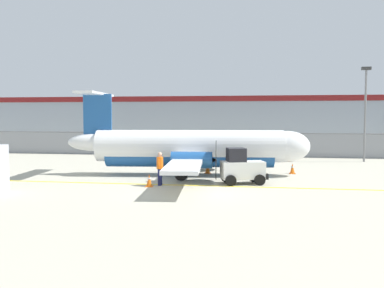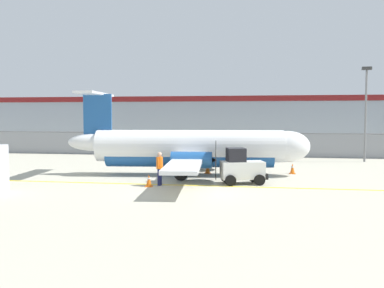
% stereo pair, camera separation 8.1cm
% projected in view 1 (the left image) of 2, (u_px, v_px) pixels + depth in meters
% --- Properties ---
extents(ground_plane, '(140.00, 140.00, 0.01)m').
position_uv_depth(ground_plane, '(193.00, 185.00, 21.73)').
color(ground_plane, '#B2AD99').
extents(perimeter_fence, '(98.00, 0.10, 2.10)m').
position_uv_depth(perimeter_fence, '(221.00, 144.00, 37.43)').
color(perimeter_fence, gray).
rests_on(perimeter_fence, ground).
extents(parking_lot_strip, '(98.00, 17.00, 0.12)m').
position_uv_depth(parking_lot_strip, '(230.00, 146.00, 48.83)').
color(parking_lot_strip, '#38383A').
rests_on(parking_lot_strip, ground).
extents(background_building, '(91.00, 8.10, 6.50)m').
position_uv_depth(background_building, '(238.00, 118.00, 66.84)').
color(background_building, '#A8B2BC').
rests_on(background_building, ground).
extents(commuter_airplane, '(14.54, 16.08, 4.92)m').
position_uv_depth(commuter_airplane, '(194.00, 148.00, 25.44)').
color(commuter_airplane, white).
rests_on(commuter_airplane, ground).
extents(baggage_tug, '(2.54, 1.88, 1.88)m').
position_uv_depth(baggage_tug, '(242.00, 168.00, 22.19)').
color(baggage_tug, silver).
rests_on(baggage_tug, ground).
extents(ground_crew_worker, '(0.37, 0.55, 1.70)m').
position_uv_depth(ground_crew_worker, '(160.00, 167.00, 21.70)').
color(ground_crew_worker, '#191E4C').
rests_on(ground_crew_worker, ground).
extents(traffic_cone_near_left, '(0.36, 0.36, 0.64)m').
position_uv_depth(traffic_cone_near_left, '(292.00, 169.00, 26.15)').
color(traffic_cone_near_left, orange).
rests_on(traffic_cone_near_left, ground).
extents(traffic_cone_near_right, '(0.36, 0.36, 0.64)m').
position_uv_depth(traffic_cone_near_right, '(149.00, 180.00, 21.35)').
color(traffic_cone_near_right, orange).
rests_on(traffic_cone_near_right, ground).
extents(traffic_cone_far_left, '(0.36, 0.36, 0.64)m').
position_uv_depth(traffic_cone_far_left, '(208.00, 168.00, 26.29)').
color(traffic_cone_far_left, orange).
rests_on(traffic_cone_far_left, ground).
extents(parked_car_0, '(4.30, 2.21, 1.58)m').
position_uv_depth(parked_car_0, '(122.00, 136.00, 56.78)').
color(parked_car_0, black).
rests_on(parked_car_0, parking_lot_strip).
extents(parked_car_1, '(4.21, 2.02, 1.58)m').
position_uv_depth(parked_car_1, '(131.00, 141.00, 45.53)').
color(parked_car_1, silver).
rests_on(parked_car_1, parking_lot_strip).
extents(parked_car_2, '(4.37, 2.37, 1.58)m').
position_uv_depth(parked_car_2, '(189.00, 137.00, 54.56)').
color(parked_car_2, '#B28C19').
rests_on(parked_car_2, parking_lot_strip).
extents(parked_car_3, '(4.31, 2.24, 1.58)m').
position_uv_depth(parked_car_3, '(197.00, 141.00, 45.62)').
color(parked_car_3, gray).
rests_on(parked_car_3, parking_lot_strip).
extents(parked_car_4, '(4.21, 2.02, 1.58)m').
position_uv_depth(parked_car_4, '(242.00, 138.00, 51.51)').
color(parked_car_4, slate).
rests_on(parked_car_4, parking_lot_strip).
extents(parked_car_5, '(4.36, 2.37, 1.58)m').
position_uv_depth(parked_car_5, '(279.00, 142.00, 43.24)').
color(parked_car_5, '#19662D').
rests_on(parked_car_5, parking_lot_strip).
extents(parked_car_6, '(4.39, 2.44, 1.58)m').
position_uv_depth(parked_car_6, '(333.00, 143.00, 41.49)').
color(parked_car_6, silver).
rests_on(parked_car_6, parking_lot_strip).
extents(parked_car_7, '(4.24, 2.08, 1.58)m').
position_uv_depth(parked_car_7, '(360.00, 141.00, 45.27)').
color(parked_car_7, silver).
rests_on(parked_car_7, parking_lot_strip).
extents(apron_light_pole, '(0.70, 0.30, 7.27)m').
position_uv_depth(apron_light_pole, '(365.00, 106.00, 32.71)').
color(apron_light_pole, slate).
rests_on(apron_light_pole, ground).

